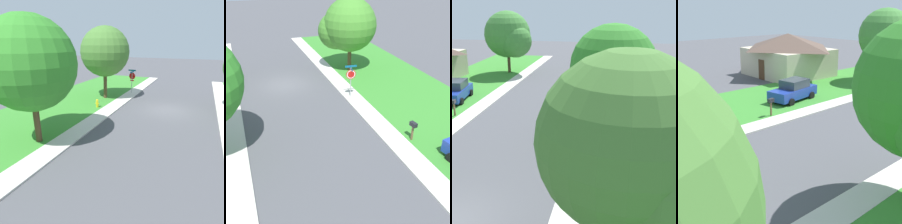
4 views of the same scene
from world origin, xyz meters
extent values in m
plane|color=#4C4C51|center=(0.00, 0.00, 0.00)|extent=(120.00, 120.00, 0.00)
cube|color=beige|center=(4.70, 12.00, 0.05)|extent=(1.40, 56.00, 0.10)
cube|color=beige|center=(-4.70, 12.00, 0.05)|extent=(1.40, 56.00, 0.10)
cylinder|color=#9E9EA3|center=(-4.46, 4.60, 1.30)|extent=(0.07, 0.07, 2.60)
cylinder|color=red|center=(-4.46, 4.65, 2.05)|extent=(0.76, 0.11, 0.76)
cylinder|color=white|center=(-4.45, 4.67, 2.05)|extent=(0.67, 0.07, 0.67)
cylinder|color=red|center=(-4.45, 4.68, 2.05)|extent=(0.54, 0.06, 0.55)
cube|color=#0F5B84|center=(-4.46, 4.60, 2.69)|extent=(0.92, 0.12, 0.16)
cube|color=#0F5B84|center=(-4.46, 4.60, 2.50)|extent=(0.12, 0.92, 0.16)
cylinder|color=#4C3823|center=(-6.81, -1.42, 1.38)|extent=(0.36, 0.36, 2.75)
sphere|color=#42832C|center=(-6.81, -1.42, 4.49)|extent=(4.97, 4.97, 4.97)
sphere|color=#42832C|center=(-5.69, -2.17, 3.87)|extent=(3.48, 3.48, 3.48)
cube|color=brown|center=(-5.66, 11.65, 0.53)|extent=(0.10, 0.10, 1.05)
cube|color=black|center=(-5.66, 11.65, 1.18)|extent=(0.31, 0.51, 0.26)
camera|label=1|loc=(-2.35, 17.54, 5.73)|focal=32.60mm
camera|label=2|loc=(3.81, 24.18, 10.09)|focal=46.49mm
camera|label=3|loc=(6.35, -9.20, 8.25)|focal=50.81mm
camera|label=4|loc=(10.95, -1.61, 7.32)|focal=51.23mm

